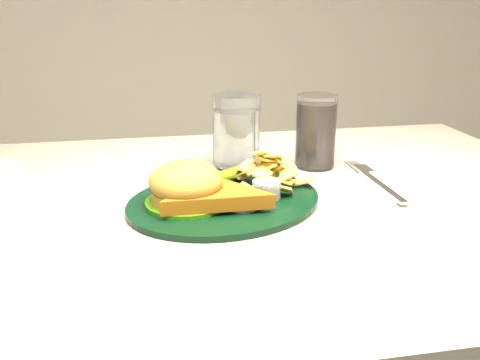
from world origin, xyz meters
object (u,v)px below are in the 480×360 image
(dinner_plate, at_px, (224,183))
(water_glass, at_px, (236,132))
(fork_napkin, at_px, (380,185))
(cola_glass, at_px, (316,131))

(dinner_plate, distance_m, water_glass, 0.19)
(fork_napkin, bearing_deg, cola_glass, 116.01)
(dinner_plate, height_order, cola_glass, cola_glass)
(dinner_plate, xyz_separation_m, cola_glass, (0.19, 0.15, 0.03))
(water_glass, xyz_separation_m, cola_glass, (0.14, -0.02, -0.00))
(water_glass, distance_m, fork_napkin, 0.27)
(dinner_plate, bearing_deg, cola_glass, 14.39)
(water_glass, xyz_separation_m, fork_napkin, (0.21, -0.16, -0.06))
(dinner_plate, relative_size, water_glass, 2.27)
(dinner_plate, bearing_deg, fork_napkin, -20.11)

